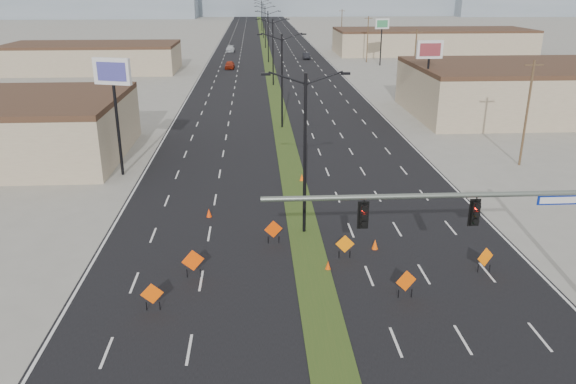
{
  "coord_description": "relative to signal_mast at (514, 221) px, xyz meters",
  "views": [
    {
      "loc": [
        -2.96,
        -20.48,
        14.71
      ],
      "look_at": [
        -1.1,
        10.7,
        3.2
      ],
      "focal_mm": 35.0,
      "sensor_mm": 36.0,
      "label": 1
    }
  ],
  "objects": [
    {
      "name": "streetlight_6",
      "position": [
        -8.56,
        178.0,
        0.63
      ],
      "size": [
        5.15,
        0.24,
        10.02
      ],
      "color": "black",
      "rests_on": "ground"
    },
    {
      "name": "car_far",
      "position": [
        -17.03,
        113.78,
        -4.11
      ],
      "size": [
        2.04,
        4.73,
        1.36
      ],
      "primitive_type": "imported",
      "rotation": [
        0.0,
        0.0,
        -0.03
      ],
      "color": "silver",
      "rests_on": "ground"
    },
    {
      "name": "building_se_far",
      "position": [
        29.44,
        108.0,
        -2.29
      ],
      "size": [
        44.0,
        16.0,
        5.0
      ],
      "primitive_type": "cube",
      "color": "tan",
      "rests_on": "ground"
    },
    {
      "name": "streetlight_0",
      "position": [
        -8.56,
        10.0,
        0.63
      ],
      "size": [
        5.15,
        0.24,
        10.02
      ],
      "color": "black",
      "rests_on": "ground"
    },
    {
      "name": "pole_sign_west",
      "position": [
        -22.56,
        22.38,
        2.95
      ],
      "size": [
        3.05,
        1.28,
        9.49
      ],
      "rotation": [
        0.0,
        0.0,
        -0.31
      ],
      "color": "black",
      "rests_on": "ground"
    },
    {
      "name": "cone_2",
      "position": [
        -7.88,
        19.86,
        -4.49
      ],
      "size": [
        0.47,
        0.47,
        0.6
      ],
      "primitive_type": "cone",
      "rotation": [
        0.0,
        0.0,
        0.43
      ],
      "color": "#FF5405",
      "rests_on": "ground"
    },
    {
      "name": "building_sw_far",
      "position": [
        -40.56,
        83.0,
        -2.54
      ],
      "size": [
        30.0,
        14.0,
        4.5
      ],
      "primitive_type": "cube",
      "color": "tan",
      "rests_on": "ground"
    },
    {
      "name": "construction_sign_2",
      "position": [
        -10.56,
        8.43,
        -3.92
      ],
      "size": [
        1.11,
        0.24,
        1.49
      ],
      "rotation": [
        0.0,
        0.0,
        0.18
      ],
      "color": "#DF3F04",
      "rests_on": "ground"
    },
    {
      "name": "car_left",
      "position": [
        -16.08,
        85.02,
        -4.07
      ],
      "size": [
        1.81,
        4.29,
        1.45
      ],
      "primitive_type": "imported",
      "rotation": [
        0.0,
        0.0,
        -0.02
      ],
      "color": "#9C2811",
      "rests_on": "ground"
    },
    {
      "name": "construction_sign_5",
      "position": [
        0.76,
        4.05,
        -3.92
      ],
      "size": [
        1.03,
        0.49,
        1.48
      ],
      "rotation": [
        0.0,
        0.0,
        0.42
      ],
      "color": "#FE6C05",
      "rests_on": "ground"
    },
    {
      "name": "building_se_near",
      "position": [
        25.44,
        43.0,
        -2.04
      ],
      "size": [
        36.0,
        18.0,
        5.5
      ],
      "primitive_type": "cube",
      "color": "tan",
      "rests_on": "ground"
    },
    {
      "name": "road_surface",
      "position": [
        -8.56,
        98.0,
        -4.79
      ],
      "size": [
        25.0,
        400.0,
        0.02
      ],
      "primitive_type": "cube",
      "color": "black",
      "rests_on": "ground"
    },
    {
      "name": "utility_pole_3",
      "position": [
        11.44,
        128.0,
        -0.12
      ],
      "size": [
        1.6,
        0.2,
        9.0
      ],
      "color": "#4C3823",
      "rests_on": "ground"
    },
    {
      "name": "streetlight_5",
      "position": [
        -8.56,
        150.0,
        0.63
      ],
      "size": [
        5.15,
        0.24,
        10.02
      ],
      "color": "black",
      "rests_on": "ground"
    },
    {
      "name": "pole_sign_east_near",
      "position": [
        7.9,
        39.96,
        2.59
      ],
      "size": [
        2.98,
        0.56,
        9.08
      ],
      "rotation": [
        0.0,
        0.0,
        0.06
      ],
      "color": "black",
      "rests_on": "ground"
    },
    {
      "name": "streetlight_4",
      "position": [
        -8.56,
        122.0,
        0.63
      ],
      "size": [
        5.15,
        0.24,
        10.02
      ],
      "color": "black",
      "rests_on": "ground"
    },
    {
      "name": "cone_0",
      "position": [
        -7.68,
        4.86,
        -4.53
      ],
      "size": [
        0.38,
        0.38,
        0.53
      ],
      "primitive_type": "cone",
      "rotation": [
        0.0,
        0.0,
        -0.2
      ],
      "color": "#ED4804",
      "rests_on": "ground"
    },
    {
      "name": "utility_pole_1",
      "position": [
        11.44,
        58.0,
        -0.12
      ],
      "size": [
        1.6,
        0.2,
        9.0
      ],
      "color": "#4C3823",
      "rests_on": "ground"
    },
    {
      "name": "streetlight_1",
      "position": [
        -8.56,
        38.0,
        0.63
      ],
      "size": [
        5.15,
        0.24,
        10.02
      ],
      "color": "black",
      "rests_on": "ground"
    },
    {
      "name": "cone_1",
      "position": [
        -4.57,
        7.26,
        -4.48
      ],
      "size": [
        0.42,
        0.42,
        0.62
      ],
      "primitive_type": "cone",
      "rotation": [
        0.0,
        0.0,
        0.13
      ],
      "color": "#FF5305",
      "rests_on": "ground"
    },
    {
      "name": "utility_pole_0",
      "position": [
        11.44,
        23.0,
        -0.12
      ],
      "size": [
        1.6,
        0.2,
        9.0
      ],
      "color": "#4C3823",
      "rests_on": "ground"
    },
    {
      "name": "construction_sign_3",
      "position": [
        -6.56,
        6.2,
        -3.95
      ],
      "size": [
        1.08,
        0.1,
        1.44
      ],
      "rotation": [
        0.0,
        0.0,
        -0.05
      ],
      "color": "orange",
      "rests_on": "ground"
    },
    {
      "name": "median_strip",
      "position": [
        -8.56,
        98.0,
        -4.79
      ],
      "size": [
        2.0,
        400.0,
        0.04
      ],
      "primitive_type": "cube",
      "color": "#2B491A",
      "rests_on": "ground"
    },
    {
      "name": "signal_mast",
      "position": [
        0.0,
        0.0,
        0.0
      ],
      "size": [
        16.3,
        0.6,
        8.0
      ],
      "color": "slate",
      "rests_on": "ground"
    },
    {
      "name": "pole_sign_east_far",
      "position": [
        13.16,
        88.07,
        2.36
      ],
      "size": [
        2.86,
        1.14,
        8.82
      ],
      "rotation": [
        0.0,
        0.0,
        0.28
      ],
      "color": "black",
      "rests_on": "ground"
    },
    {
      "name": "streetlight_3",
      "position": [
        -8.56,
        94.0,
        0.63
      ],
      "size": [
        5.15,
        0.24,
        10.02
      ],
      "color": "black",
      "rests_on": "ground"
    },
    {
      "name": "streetlight_2",
      "position": [
        -8.56,
        66.0,
        0.63
      ],
      "size": [
        5.15,
        0.24,
        10.02
      ],
      "color": "black",
      "rests_on": "ground"
    },
    {
      "name": "car_mid",
      "position": [
        -0.37,
        99.2,
        -4.15
      ],
      "size": [
        1.47,
        3.95,
        1.29
      ],
      "primitive_type": "imported",
      "rotation": [
        0.0,
        0.0,
        -0.03
      ],
      "color": "black",
      "rests_on": "ground"
    },
    {
      "name": "construction_sign_4",
      "position": [
        -4.2,
        1.7,
        -3.9
      ],
      "size": [
        1.11,
        0.36,
        1.53
      ],
      "rotation": [
        0.0,
        0.0,
        0.29
      ],
      "color": "#F45305",
      "rests_on": "ground"
    },
    {
      "name": "construction_sign_1",
      "position": [
        -14.97,
        4.44,
        -3.84
      ],
      "size": [
        1.16,
        0.42,
        1.62
      ],
      "rotation": [
        0.0,
        0.0,
        0.32
      ],
      "color": "#FF4905",
      "rests_on": "ground"
    },
    {
      "name": "ground",
      "position": [
        -8.56,
        -2.0,
        -4.79
      ],
      "size": [
        600.0,
        600.0,
        0.0
      ],
      "primitive_type": "plane",
      "color": "gray",
      "rests_on": "ground"
    },
    {
      "name": "cone_3",
      "position": [
        -14.77,
        12.79,
        -4.49
      ],
      "size": [
        0.47,
        0.47,
        0.61
      ],
      "primitive_type": "cone",
      "rotation": [
        0.0,
        0.0,
        -0.33
      ],
      "color": "#F43C05",
      "rests_on": "ground"
    },
    {
      "name": "construction_sign_0",
      "position": [
        -16.61,
        1.28,
        -3.94
      ],
      "size": [
        1.08,
        0.22,
        1.45
      ],
      "rotation": [
        0.0,
        0.0,
        0.17
      ],
      "color": "#F35105",
      "rests_on": "ground"
    },
    {
      "name": "utility_pole_2",
      "position": [
        11.44,
        93.0,
        -0.12
      ],
      "size": [
        1.6,
        0.2,
        9.0
      ],
      "color": "#4C3823",
      "rests_on": "ground"
    }
  ]
}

